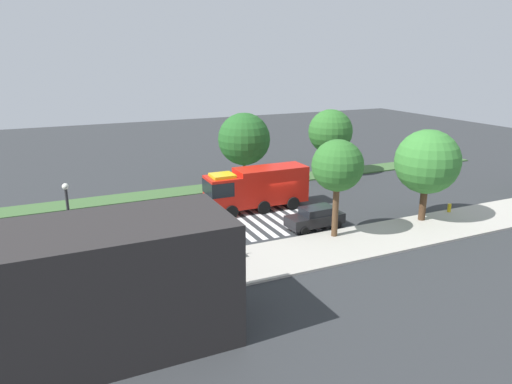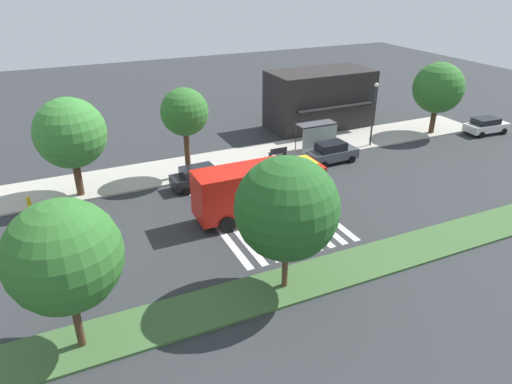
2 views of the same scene
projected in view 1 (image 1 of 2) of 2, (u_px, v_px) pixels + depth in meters
name	position (u px, v px, depth m)	size (l,w,h in m)	color
ground_plane	(279.00, 208.00, 40.14)	(120.00, 120.00, 0.00)	#2D3033
sidewalk	(341.00, 245.00, 32.04)	(60.00, 5.15, 0.14)	#ADA89E
median_strip	(242.00, 184.00, 47.27)	(60.00, 3.00, 0.14)	#3D6033
crosswalk	(254.00, 212.00, 39.20)	(7.65, 12.05, 0.01)	silver
fire_truck	(254.00, 187.00, 39.11)	(8.95, 2.84, 3.58)	red
parked_car_west	(315.00, 217.00, 35.22)	(4.55, 2.15, 1.66)	black
parked_car_mid	(161.00, 242.00, 30.46)	(4.38, 2.08, 1.82)	#474C51
bus_stop_shelter	(167.00, 243.00, 27.78)	(3.50, 1.40, 2.46)	#4C4C51
bench_near_shelter	(230.00, 252.00, 29.75)	(1.60, 0.50, 0.90)	black
street_lamp	(70.00, 224.00, 25.97)	(0.36, 0.36, 5.80)	#2D2D30
storefront_building	(113.00, 286.00, 20.42)	(10.45, 6.03, 5.81)	#282626
sidewalk_tree_west	(427.00, 162.00, 35.58)	(4.93, 4.93, 7.16)	#47301E
sidewalk_tree_center	(338.00, 166.00, 32.15)	(3.62, 3.62, 7.00)	#513823
median_tree_far_west	(330.00, 132.00, 50.14)	(4.76, 4.76, 7.01)	#47301E
median_tree_west	(244.00, 139.00, 46.10)	(5.18, 5.18, 7.14)	#513823
fire_hydrant	(449.00, 208.00, 38.62)	(0.28, 0.28, 0.70)	gold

